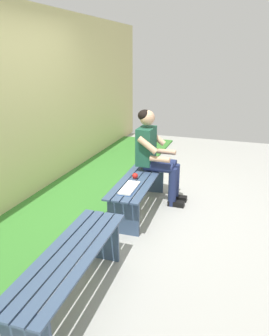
{
  "coord_description": "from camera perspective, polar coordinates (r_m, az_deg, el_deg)",
  "views": [
    {
      "loc": [
        3.64,
        1.19,
        1.94
      ],
      "look_at": [
        0.62,
        0.15,
        0.81
      ],
      "focal_mm": 34.48,
      "sensor_mm": 36.0,
      "label": 1
    }
  ],
  "objects": [
    {
      "name": "person_seated",
      "position": [
        4.34,
        3.6,
        2.75
      ],
      "size": [
        0.5,
        0.69,
        1.26
      ],
      "color": "#1E513D",
      "rests_on": "ground"
    },
    {
      "name": "bench_far",
      "position": [
        2.75,
        -11.26,
        -16.64
      ],
      "size": [
        1.49,
        0.46,
        0.46
      ],
      "rotation": [
        0.0,
        0.0,
        0.03
      ],
      "color": "#384C6B",
      "rests_on": "ground"
    },
    {
      "name": "grass_strip",
      "position": [
        4.06,
        -18.06,
        -9.93
      ],
      "size": [
        9.0,
        1.43,
        0.03
      ],
      "primitive_type": "cube",
      "color": "#387A2D",
      "rests_on": "ground"
    },
    {
      "name": "book_open",
      "position": [
        3.76,
        -0.92,
        -3.57
      ],
      "size": [
        0.42,
        0.17,
        0.02
      ],
      "rotation": [
        0.0,
        0.0,
        0.03
      ],
      "color": "white",
      "rests_on": "bench_near"
    },
    {
      "name": "bench_near",
      "position": [
        4.15,
        0.81,
        -3.18
      ],
      "size": [
        1.52,
        0.46,
        0.46
      ],
      "rotation": [
        0.0,
        0.0,
        0.03
      ],
      "color": "#384C6B",
      "rests_on": "ground"
    },
    {
      "name": "apple",
      "position": [
        4.06,
        0.1,
        -1.4
      ],
      "size": [
        0.07,
        0.07,
        0.07
      ],
      "primitive_type": "sphere",
      "color": "red",
      "rests_on": "bench_near"
    },
    {
      "name": "ground_plane",
      "position": [
        3.4,
        12.73,
        -16.37
      ],
      "size": [
        10.0,
        7.0,
        0.04
      ],
      "primitive_type": "cube",
      "color": "#9E9E99"
    }
  ]
}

